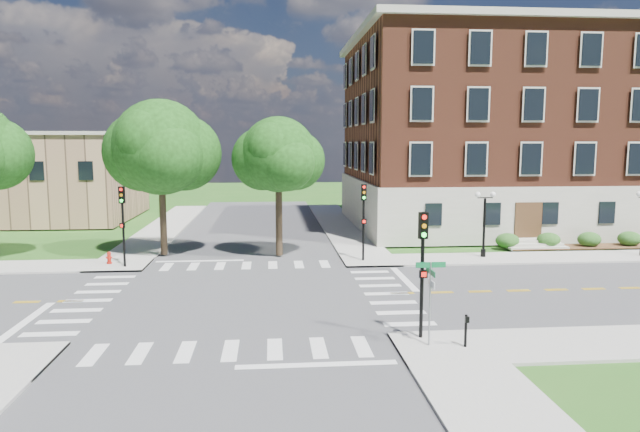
{
  "coord_description": "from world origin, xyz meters",
  "views": [
    {
      "loc": [
        1.5,
        -27.2,
        7.48
      ],
      "look_at": [
        4.39,
        5.8,
        3.2
      ],
      "focal_mm": 32.0,
      "sensor_mm": 36.0,
      "label": 1
    }
  ],
  "objects": [
    {
      "name": "tree_c",
      "position": [
        -5.55,
        10.68,
        7.16
      ],
      "size": [
        6.19,
        6.19,
        10.15
      ],
      "color": "black",
      "rests_on": "ground"
    },
    {
      "name": "traffic_signal_nw",
      "position": [
        -7.21,
        7.05,
        3.19
      ],
      "size": [
        0.38,
        0.44,
        4.8
      ],
      "color": "black",
      "rests_on": "ground"
    },
    {
      "name": "sidewalk_ne",
      "position": [
        15.38,
        15.38,
        0.06
      ],
      "size": [
        34.0,
        34.0,
        0.12
      ],
      "color": "#9E9B93",
      "rests_on": "ground"
    },
    {
      "name": "main_building",
      "position": [
        24.0,
        21.99,
        8.34
      ],
      "size": [
        30.6,
        22.4,
        16.5
      ],
      "color": "#AAA896",
      "rests_on": "ground"
    },
    {
      "name": "road_ns",
      "position": [
        0.0,
        0.0,
        0.01
      ],
      "size": [
        12.0,
        90.0,
        0.01
      ],
      "primitive_type": "cube",
      "color": "#3D3D3F",
      "rests_on": "ground"
    },
    {
      "name": "push_button_post",
      "position": [
        8.49,
        -7.86,
        0.8
      ],
      "size": [
        0.14,
        0.21,
        1.2
      ],
      "color": "black",
      "rests_on": "ground"
    },
    {
      "name": "sidewalk_nw",
      "position": [
        -15.38,
        15.38,
        0.06
      ],
      "size": [
        34.0,
        34.0,
        0.12
      ],
      "color": "#9E9B93",
      "rests_on": "ground"
    },
    {
      "name": "shrub_row",
      "position": [
        27.0,
        10.8,
        0.0
      ],
      "size": [
        18.0,
        2.0,
        1.3
      ],
      "primitive_type": null,
      "color": "#204C19",
      "rests_on": "ground"
    },
    {
      "name": "street_sign_pole",
      "position": [
        7.22,
        -7.57,
        2.31
      ],
      "size": [
        1.1,
        1.1,
        3.1
      ],
      "color": "gray",
      "rests_on": "ground"
    },
    {
      "name": "ground",
      "position": [
        0.0,
        0.0,
        0.0
      ],
      "size": [
        160.0,
        160.0,
        0.0
      ],
      "primitive_type": "plane",
      "color": "#235818",
      "rests_on": "ground"
    },
    {
      "name": "twin_lamp_west",
      "position": [
        15.23,
        8.08,
        2.52
      ],
      "size": [
        1.36,
        0.36,
        4.23
      ],
      "color": "black",
      "rests_on": "ground"
    },
    {
      "name": "tree_d",
      "position": [
        2.04,
        9.75,
        6.69
      ],
      "size": [
        4.87,
        4.87,
        9.03
      ],
      "color": "black",
      "rests_on": "ground"
    },
    {
      "name": "secondary_building",
      "position": [
        -22.0,
        30.0,
        4.28
      ],
      "size": [
        20.4,
        15.4,
        8.3
      ],
      "color": "#8E694E",
      "rests_on": "ground"
    },
    {
      "name": "fire_hydrant",
      "position": [
        -8.37,
        7.97,
        0.46
      ],
      "size": [
        0.35,
        0.35,
        0.75
      ],
      "color": "red",
      "rests_on": "ground"
    },
    {
      "name": "traffic_signal_ne",
      "position": [
        7.27,
        7.61,
        3.19
      ],
      "size": [
        0.33,
        0.37,
        4.8
      ],
      "color": "black",
      "rests_on": "ground"
    },
    {
      "name": "crosswalk_east",
      "position": [
        7.2,
        0.0,
        0.0
      ],
      "size": [
        2.2,
        10.2,
        0.02
      ],
      "primitive_type": null,
      "color": "silver",
      "rests_on": "ground"
    },
    {
      "name": "road_ew",
      "position": [
        0.0,
        0.0,
        0.01
      ],
      "size": [
        90.0,
        12.0,
        0.01
      ],
      "primitive_type": "cube",
      "color": "#3D3D3F",
      "rests_on": "ground"
    },
    {
      "name": "traffic_signal_se",
      "position": [
        7.15,
        -6.7,
        3.19
      ],
      "size": [
        0.35,
        0.4,
        4.8
      ],
      "color": "black",
      "rests_on": "ground"
    },
    {
      "name": "stop_bar_east",
      "position": [
        8.8,
        3.0,
        0.0
      ],
      "size": [
        0.4,
        5.5,
        0.0
      ],
      "primitive_type": "cube",
      "color": "silver",
      "rests_on": "ground"
    }
  ]
}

